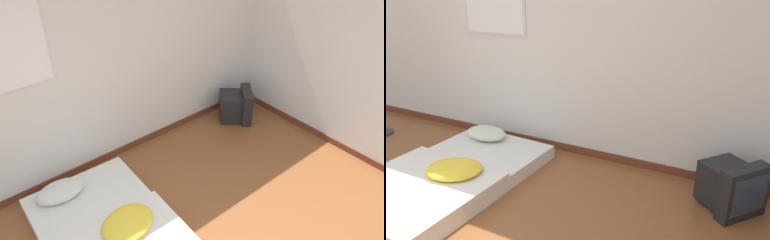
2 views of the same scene
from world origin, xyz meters
The scene contains 3 objects.
wall_back centered at (-0.01, 2.64, 1.29)m, with size 7.98×0.08×2.60m.
mattress_bed centered at (-0.35, 1.37, 0.11)m, with size 1.31×2.09×0.29m.
crt_tv centered at (2.22, 2.21, 0.23)m, with size 0.62×0.61×0.48m.
Camera 1 is at (-1.30, -0.99, 3.15)m, focal length 35.00 mm.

